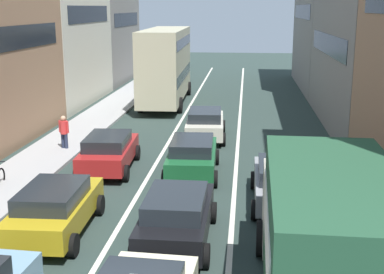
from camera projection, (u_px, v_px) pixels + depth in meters
name	position (u px, v px, depth m)	size (l,w,h in m)	color
sidewalk_left	(87.00, 126.00, 28.92)	(2.60, 64.00, 0.14)	#A0A0A0
lane_stripe_left	(176.00, 129.00, 28.43)	(0.16, 60.00, 0.01)	silver
lane_stripe_right	(239.00, 131.00, 28.09)	(0.16, 60.00, 0.01)	silver
building_row_left	(9.00, 32.00, 30.90)	(7.20, 43.90, 11.24)	#9E7556
removalist_box_truck	(325.00, 235.00, 10.58)	(2.81, 7.74, 3.58)	#B7B29E
sedan_centre_lane_second	(177.00, 215.00, 14.63)	(2.06, 4.30, 1.49)	black
wagon_left_lane_second	(55.00, 208.00, 15.20)	(2.17, 4.35, 1.49)	#B29319
hatchback_centre_lane_third	(192.00, 155.00, 20.56)	(2.19, 4.36, 1.49)	#19592D
sedan_left_lane_third	(109.00, 151.00, 21.19)	(2.26, 4.40, 1.49)	#A51E1E
coupe_centre_lane_fourth	(205.00, 123.00, 26.28)	(2.24, 4.38, 1.49)	beige
sedan_right_lane_behind_truck	(282.00, 182.00, 17.45)	(2.07, 4.30, 1.49)	gray
bus_mid_queue_primary	(166.00, 63.00, 35.35)	(3.03, 10.57, 5.06)	#BFB793
pedestrian_far_sidewalk	(64.00, 131.00, 23.97)	(0.52, 0.34, 1.66)	#262D47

